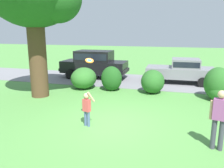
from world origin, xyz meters
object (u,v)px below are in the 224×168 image
Objects in this scene: child_thrower at (87,107)px; adult_onlooker at (219,117)px; parked_sedan at (182,70)px; parked_suv at (94,63)px; frisbee at (89,61)px.

adult_onlooker is (4.16, -0.54, 0.27)m from child_thrower.
parked_sedan is 8.62m from adult_onlooker.
parked_suv is at bearing 128.37° from adult_onlooker.
child_thrower is 0.74× the size of adult_onlooker.
frisbee reaches higher than parked_suv.
adult_onlooker reaches higher than parked_sedan.
child_thrower is at bearing -103.50° from frisbee.
adult_onlooker is (4.10, -0.76, -1.32)m from frisbee.
adult_onlooker is (6.79, -8.58, -0.09)m from parked_suv.
parked_sedan is 0.94× the size of parked_suv.
parked_suv is at bearing 108.97° from frisbee.
parked_suv is 2.70× the size of adult_onlooker.
frisbee is (0.05, 0.22, 1.59)m from child_thrower.
parked_suv reaches higher than adult_onlooker.
parked_suv is 8.46m from child_thrower.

